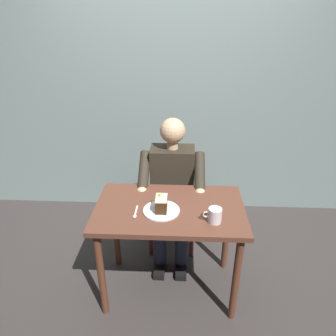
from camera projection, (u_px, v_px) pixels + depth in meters
The scene contains 9 objects.
ground_plane at pixel (169, 287), 2.47m from camera, with size 14.00×14.00×0.00m, color #3A3433.
cafe_rear_panel at pixel (175, 67), 2.92m from camera, with size 6.40×0.12×3.00m, color gray.
dining_table at pixel (170, 220), 2.18m from camera, with size 1.03×0.62×0.76m.
chair at pixel (172, 191), 2.80m from camera, with size 0.42×0.42×0.92m.
seated_person at pixel (172, 188), 2.58m from camera, with size 0.53×0.58×1.22m.
dessert_plate at pixel (161, 210), 2.09m from camera, with size 0.25×0.25×0.01m, color white.
cake_slice at pixel (161, 204), 2.06m from camera, with size 0.08×0.12×0.12m.
coffee_cup at pixel (215, 215), 1.96m from camera, with size 0.12×0.09×0.10m.
dessert_spoon at pixel (135, 214), 2.06m from camera, with size 0.03×0.14×0.01m.
Camera 1 is at (-0.07, 1.78, 1.95)m, focal length 33.20 mm.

